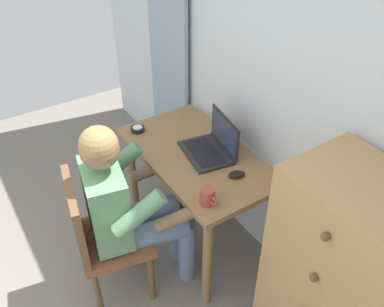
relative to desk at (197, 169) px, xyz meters
The scene contains 10 objects.
wall_back 0.86m from the desk, 39.12° to the left, with size 4.80×0.05×2.50m, color silver.
curtain_panel 1.02m from the desk, 160.41° to the left, with size 0.51×0.03×2.23m, color #8EA3B7.
desk is the anchor object (origin of this frame).
dresser 1.09m from the desk, ahead, with size 0.63×0.48×1.22m.
chair 0.71m from the desk, 84.82° to the right, with size 0.49×0.48×0.87m.
person_seated 0.53m from the desk, 79.46° to the right, with size 0.61×0.64×1.19m.
laptop 0.20m from the desk, 62.15° to the left, with size 0.38×0.30×0.24m.
computer_mouse 0.35m from the desk, 12.03° to the left, with size 0.06×0.10×0.03m, color black.
desk_clock 0.48m from the desk, 155.60° to the right, with size 0.09×0.09×0.03m.
coffee_mug 0.48m from the desk, 26.25° to the right, with size 0.12×0.08×0.09m.
Camera 1 is at (1.24, 0.70, 2.25)m, focal length 38.49 mm.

